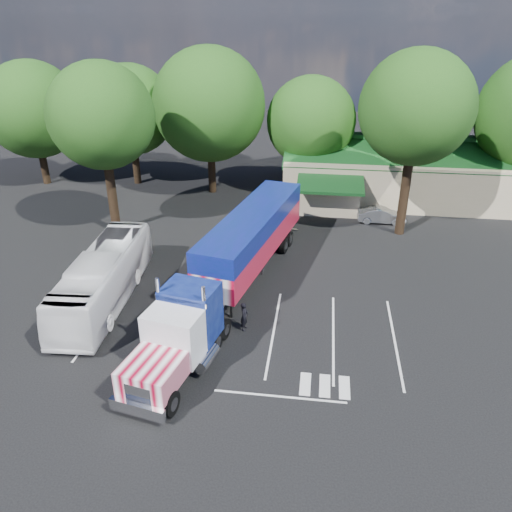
# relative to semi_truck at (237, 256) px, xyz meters

# --- Properties ---
(ground) EXTENTS (120.00, 120.00, 0.00)m
(ground) POSITION_rel_semi_truck_xyz_m (-0.55, 2.09, -2.50)
(ground) COLOR black
(ground) RESTS_ON ground
(event_hall) EXTENTS (24.20, 14.12, 5.55)m
(event_hall) POSITION_rel_semi_truck_xyz_m (13.19, 19.90, -0.29)
(event_hall) COLOR #BEAB8D
(event_hall) RESTS_ON ground
(tree_row_a) EXTENTS (9.00, 9.00, 11.68)m
(tree_row_a) POSITION_rel_semi_truck_xyz_m (-22.55, 18.59, 4.66)
(tree_row_a) COLOR black
(tree_row_a) RESTS_ON ground
(tree_row_b) EXTENTS (8.40, 8.40, 11.35)m
(tree_row_b) POSITION_rel_semi_truck_xyz_m (-13.55, 19.89, 4.63)
(tree_row_b) COLOR black
(tree_row_b) RESTS_ON ground
(tree_row_c) EXTENTS (10.00, 10.00, 13.05)m
(tree_row_c) POSITION_rel_semi_truck_xyz_m (-5.55, 18.29, 5.54)
(tree_row_c) COLOR black
(tree_row_c) RESTS_ON ground
(tree_row_d) EXTENTS (8.00, 8.00, 10.60)m
(tree_row_d) POSITION_rel_semi_truck_xyz_m (3.45, 19.59, 4.08)
(tree_row_d) COLOR black
(tree_row_d) RESTS_ON ground
(tree_row_e) EXTENTS (9.60, 9.60, 12.90)m
(tree_row_e) POSITION_rel_semi_truck_xyz_m (12.45, 20.09, 5.59)
(tree_row_e) COLOR black
(tree_row_e) RESTS_ON ground
(tree_near_left) EXTENTS (7.60, 7.60, 12.65)m
(tree_near_left) POSITION_rel_semi_truck_xyz_m (-11.05, 8.09, 6.31)
(tree_near_left) COLOR black
(tree_near_left) RESTS_ON ground
(tree_near_right) EXTENTS (8.00, 8.00, 13.50)m
(tree_near_right) POSITION_rel_semi_truck_xyz_m (10.95, 10.59, 6.96)
(tree_near_right) COLOR black
(tree_near_right) RESTS_ON ground
(semi_truck) EXTENTS (6.81, 21.17, 4.42)m
(semi_truck) POSITION_rel_semi_truck_xyz_m (0.00, 0.00, 0.00)
(semi_truck) COLOR black
(semi_truck) RESTS_ON ground
(woman) EXTENTS (0.48, 0.66, 1.66)m
(woman) POSITION_rel_semi_truck_xyz_m (1.05, -3.91, -1.67)
(woman) COLOR black
(woman) RESTS_ON ground
(bicycle) EXTENTS (0.64, 1.79, 0.94)m
(bicycle) POSITION_rel_semi_truck_xyz_m (1.25, 3.09, -2.03)
(bicycle) COLOR black
(bicycle) RESTS_ON ground
(tour_bus) EXTENTS (3.34, 11.44, 3.15)m
(tour_bus) POSITION_rel_semi_truck_xyz_m (-7.55, -2.10, -0.93)
(tour_bus) COLOR white
(tour_bus) RESTS_ON ground
(silver_sedan) EXTENTS (3.85, 1.39, 1.26)m
(silver_sedan) POSITION_rel_semi_truck_xyz_m (9.71, 12.59, -1.87)
(silver_sedan) COLOR #9DA0A4
(silver_sedan) RESTS_ON ground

